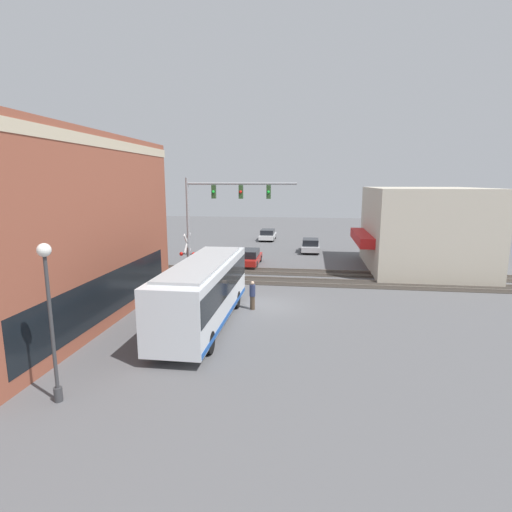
# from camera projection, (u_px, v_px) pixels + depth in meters

# --- Properties ---
(ground_plane) EXTENTS (120.00, 120.00, 0.00)m
(ground_plane) POSITION_uv_depth(u_px,v_px,m) (266.00, 306.00, 23.92)
(ground_plane) COLOR #565659
(brick_building) EXTENTS (17.18, 9.10, 9.73)m
(brick_building) POSITION_uv_depth(u_px,v_px,m) (22.00, 231.00, 20.31)
(brick_building) COLOR brown
(brick_building) RESTS_ON ground
(shop_building) EXTENTS (11.14, 9.91, 6.82)m
(shop_building) POSITION_uv_depth(u_px,v_px,m) (422.00, 229.00, 33.42)
(shop_building) COLOR beige
(shop_building) RESTS_ON ground
(city_bus) EXTENTS (10.42, 2.59, 3.38)m
(city_bus) POSITION_uv_depth(u_px,v_px,m) (203.00, 290.00, 20.39)
(city_bus) COLOR silver
(city_bus) RESTS_ON ground
(traffic_signal_gantry) EXTENTS (0.42, 7.59, 7.59)m
(traffic_signal_gantry) POSITION_uv_depth(u_px,v_px,m) (219.00, 207.00, 27.18)
(traffic_signal_gantry) COLOR gray
(traffic_signal_gantry) RESTS_ON ground
(crossing_signal) EXTENTS (1.41, 1.18, 3.81)m
(crossing_signal) POSITION_uv_depth(u_px,v_px,m) (188.00, 254.00, 28.11)
(crossing_signal) COLOR gray
(crossing_signal) RESTS_ON ground
(streetlamp) EXTENTS (0.44, 0.44, 5.42)m
(streetlamp) POSITION_uv_depth(u_px,v_px,m) (50.00, 310.00, 12.92)
(streetlamp) COLOR #38383A
(streetlamp) RESTS_ON ground
(rail_track_near) EXTENTS (2.60, 60.00, 0.15)m
(rail_track_near) POSITION_uv_depth(u_px,v_px,m) (275.00, 281.00, 29.76)
(rail_track_near) COLOR #332D28
(rail_track_near) RESTS_ON ground
(rail_track_far) EXTENTS (2.60, 60.00, 0.15)m
(rail_track_far) POSITION_uv_depth(u_px,v_px,m) (278.00, 271.00, 32.88)
(rail_track_far) COLOR #332D28
(rail_track_far) RESTS_ON ground
(parked_car_red) EXTENTS (4.63, 1.82, 1.39)m
(parked_car_red) POSITION_uv_depth(u_px,v_px,m) (249.00, 258.00, 35.54)
(parked_car_red) COLOR #B21E19
(parked_car_red) RESTS_ON ground
(parked_car_silver) EXTENTS (4.26, 1.82, 1.41)m
(parked_car_silver) POSITION_uv_depth(u_px,v_px,m) (310.00, 246.00, 41.98)
(parked_car_silver) COLOR #B7B7BC
(parked_car_silver) RESTS_ON ground
(parked_car_white) EXTENTS (4.57, 1.82, 1.37)m
(parked_car_white) POSITION_uv_depth(u_px,v_px,m) (268.00, 235.00, 50.62)
(parked_car_white) COLOR silver
(parked_car_white) RESTS_ON ground
(pedestrian_near_bus) EXTENTS (0.34, 0.34, 1.69)m
(pedestrian_near_bus) POSITION_uv_depth(u_px,v_px,m) (252.00, 295.00, 23.07)
(pedestrian_near_bus) COLOR #473828
(pedestrian_near_bus) RESTS_ON ground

